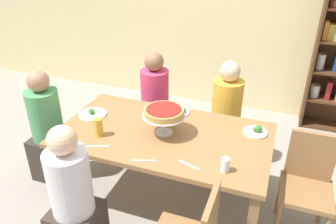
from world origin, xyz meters
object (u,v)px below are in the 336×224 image
(salad_plate_spare, at_px, (178,111))
(cutlery_fork_near, at_px, (144,161))
(diner_near_left, at_px, (74,205))
(diner_head_west, at_px, (49,134))
(diner_far_left, at_px, (155,110))
(deep_dish_pizza_stand, at_px, (164,114))
(diner_far_right, at_px, (225,122))
(dining_table, at_px, (164,141))
(cutlery_knife_near, at_px, (189,165))
(cutlery_fork_far, at_px, (98,146))
(salad_plate_near_diner, at_px, (93,114))
(beer_glass_amber_tall, at_px, (99,127))
(water_glass_clear_near, at_px, (225,165))
(chair_head_east, at_px, (307,181))
(salad_plate_far_diner, at_px, (256,131))

(salad_plate_spare, bearing_deg, cutlery_fork_near, -90.01)
(diner_near_left, bearing_deg, diner_head_west, 46.78)
(diner_far_left, height_order, deep_dish_pizza_stand, diner_far_left)
(diner_far_right, distance_m, cutlery_fork_near, 1.28)
(dining_table, distance_m, cutlery_knife_near, 0.48)
(diner_near_left, relative_size, salad_plate_spare, 4.97)
(deep_dish_pizza_stand, bearing_deg, cutlery_fork_far, -139.56)
(diner_head_west, relative_size, diner_near_left, 1.00)
(diner_head_west, distance_m, salad_plate_near_diner, 0.54)
(deep_dish_pizza_stand, xyz_separation_m, cutlery_fork_far, (-0.42, -0.36, -0.19))
(beer_glass_amber_tall, distance_m, water_glass_clear_near, 1.07)
(diner_far_left, relative_size, deep_dish_pizza_stand, 3.25)
(diner_near_left, distance_m, deep_dish_pizza_stand, 0.97)
(cutlery_fork_far, bearing_deg, salad_plate_spare, 38.57)
(deep_dish_pizza_stand, distance_m, cutlery_fork_far, 0.58)
(cutlery_knife_near, bearing_deg, beer_glass_amber_tall, -172.71)
(diner_near_left, distance_m, cutlery_fork_far, 0.47)
(deep_dish_pizza_stand, xyz_separation_m, beer_glass_amber_tall, (-0.49, -0.21, -0.11))
(diner_far_right, xyz_separation_m, cutlery_fork_far, (-0.80, -1.15, 0.25))
(cutlery_fork_near, height_order, cutlery_knife_near, same)
(cutlery_fork_far, bearing_deg, diner_far_right, 33.17)
(diner_near_left, bearing_deg, chair_head_east, -61.54)
(chair_head_east, distance_m, salad_plate_spare, 1.24)
(diner_far_left, height_order, chair_head_east, diner_far_left)
(diner_far_left, relative_size, chair_head_east, 1.32)
(dining_table, height_order, cutlery_knife_near, cutlery_knife_near)
(deep_dish_pizza_stand, relative_size, beer_glass_amber_tall, 2.26)
(dining_table, xyz_separation_m, salad_plate_far_diner, (0.72, 0.27, 0.10))
(salad_plate_spare, bearing_deg, deep_dish_pizza_stand, -89.49)
(diner_head_west, xyz_separation_m, salad_plate_far_diner, (1.91, 0.30, 0.27))
(diner_far_left, xyz_separation_m, salad_plate_near_diner, (-0.32, -0.72, 0.26))
(diner_far_left, xyz_separation_m, chair_head_east, (1.58, -0.69, -0.01))
(salad_plate_far_diner, bearing_deg, chair_head_east, -20.72)
(dining_table, height_order, chair_head_east, chair_head_east)
(deep_dish_pizza_stand, height_order, cutlery_fork_near, deep_dish_pizza_stand)
(chair_head_east, distance_m, cutlery_knife_near, 0.99)
(deep_dish_pizza_stand, relative_size, salad_plate_spare, 1.53)
(water_glass_clear_near, bearing_deg, dining_table, 151.12)
(salad_plate_near_diner, bearing_deg, diner_far_left, 66.07)
(diner_head_west, relative_size, cutlery_fork_near, 6.39)
(salad_plate_spare, bearing_deg, dining_table, -89.88)
(salad_plate_near_diner, bearing_deg, salad_plate_spare, 23.64)
(chair_head_east, bearing_deg, diner_near_left, 28.46)
(dining_table, relative_size, diner_head_west, 1.53)
(dining_table, xyz_separation_m, cutlery_knife_near, (0.33, -0.34, 0.08))
(diner_far_left, distance_m, cutlery_knife_near, 1.37)
(diner_near_left, distance_m, diner_far_right, 1.74)
(salad_plate_far_diner, distance_m, water_glass_clear_near, 0.60)
(salad_plate_spare, distance_m, cutlery_fork_near, 0.79)
(beer_glass_amber_tall, bearing_deg, diner_head_west, 165.20)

